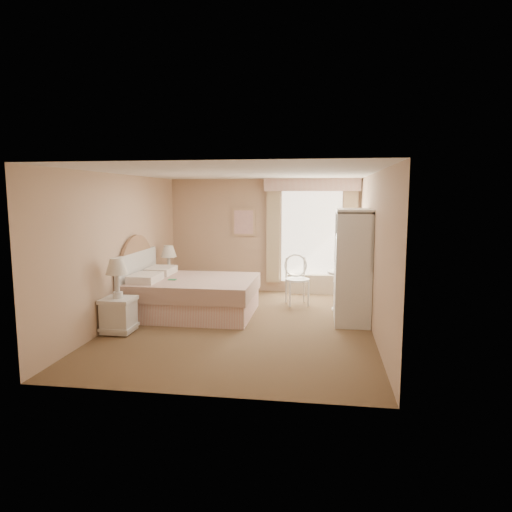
% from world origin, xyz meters
% --- Properties ---
extents(room, '(4.21, 5.51, 2.51)m').
position_xyz_m(room, '(0.00, 0.00, 1.25)').
color(room, brown).
rests_on(room, ground).
extents(window, '(2.05, 0.22, 2.51)m').
position_xyz_m(window, '(1.05, 2.65, 1.34)').
color(window, white).
rests_on(window, room).
extents(framed_art, '(0.52, 0.04, 0.62)m').
position_xyz_m(framed_art, '(-0.45, 2.71, 1.55)').
color(framed_art, tan).
rests_on(framed_art, room).
extents(bed, '(2.21, 1.74, 1.54)m').
position_xyz_m(bed, '(-1.12, 0.53, 0.37)').
color(bed, tan).
rests_on(bed, room).
extents(nightstand_near, '(0.48, 0.48, 1.17)m').
position_xyz_m(nightstand_near, '(-1.84, -0.73, 0.44)').
color(nightstand_near, silver).
rests_on(nightstand_near, room).
extents(nightstand_far, '(0.46, 0.46, 1.10)m').
position_xyz_m(nightstand_far, '(-1.84, 1.66, 0.42)').
color(nightstand_far, silver).
rests_on(nightstand_far, room).
extents(round_table, '(0.70, 0.70, 0.74)m').
position_xyz_m(round_table, '(1.75, 1.24, 0.49)').
color(round_table, silver).
rests_on(round_table, room).
extents(cafe_chair, '(0.59, 0.59, 0.99)m').
position_xyz_m(cafe_chair, '(0.80, 1.63, 0.57)').
color(cafe_chair, silver).
rests_on(cafe_chair, room).
extents(armoire, '(0.58, 1.15, 1.92)m').
position_xyz_m(armoire, '(1.81, 0.56, 0.79)').
color(armoire, silver).
rests_on(armoire, room).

